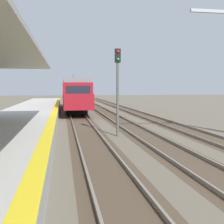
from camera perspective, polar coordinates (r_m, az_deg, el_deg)
name	(u,v)px	position (r m, az deg, el deg)	size (l,w,h in m)	color
station_platform	(6,135)	(15.94, -20.23, -4.38)	(5.00, 80.00, 0.91)	#B7B5AD
track_pair_nearest_platform	(85,130)	(19.74, -5.36, -3.54)	(2.34, 120.00, 0.16)	#4C3D2D
track_pair_middle	(134,129)	(20.28, 4.28, -3.31)	(2.34, 120.00, 0.16)	#4C3D2D
track_pair_far_side	(179,128)	(21.36, 13.18, -3.01)	(2.34, 120.00, 0.16)	#4C3D2D
approaching_train	(74,94)	(36.43, -7.43, 3.65)	(2.93, 19.60, 4.76)	maroon
rail_signal_post	(118,83)	(17.16, 1.13, 5.75)	(0.32, 0.34, 5.20)	#4C4C4C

